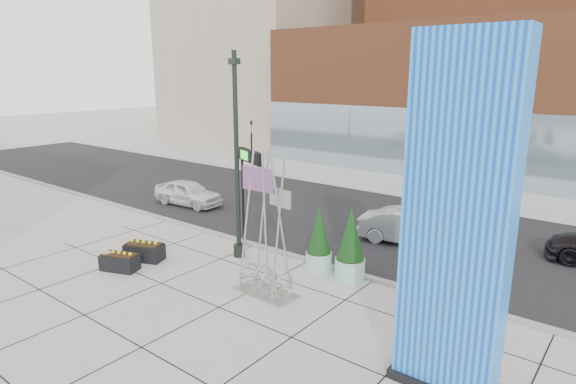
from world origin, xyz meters
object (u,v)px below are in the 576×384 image
Objects in this scene: public_art_sculpture at (266,258)px; car_white_west at (188,193)px; overhead_street_sign at (255,164)px; car_silver_mid at (411,228)px; blue_pylon at (457,228)px; lamp_post at (237,177)px; concrete_bollard at (107,261)px.

car_white_west is at bearing 154.63° from public_art_sculpture.
car_silver_mid is at bearing 67.49° from overhead_street_sign.
blue_pylon reaches higher than public_art_sculpture.
lamp_post is 1.88× the size of overhead_street_sign.
lamp_post is at bearing 128.13° from car_silver_mid.
public_art_sculpture is at bearing -31.77° from lamp_post.
overhead_street_sign is 1.04× the size of car_white_west.
car_silver_mid is (12.85, 1.79, 0.03)m from car_white_west.
car_silver_mid is (5.00, 4.70, -3.03)m from overhead_street_sign.
blue_pylon is at bearing -6.80° from public_art_sculpture.
lamp_post is at bearing -65.94° from overhead_street_sign.
public_art_sculpture is 7.41× the size of concrete_bollard.
car_silver_mid is (1.84, 7.76, -0.57)m from public_art_sculpture.
car_silver_mid reaches higher than concrete_bollard.
public_art_sculpture reaches higher than overhead_street_sign.
lamp_post is at bearing 151.33° from public_art_sculpture.
car_silver_mid is at bearing -87.39° from car_white_west.
concrete_bollard is 0.16× the size of car_white_west.
public_art_sculpture is 12.54m from car_white_west.
car_white_west is 0.93× the size of car_silver_mid.
public_art_sculpture is at bearing 155.64° from car_silver_mid.
lamp_post is 1.81× the size of car_silver_mid.
lamp_post reaches higher than overhead_street_sign.
public_art_sculpture is 6.75m from concrete_bollard.
blue_pylon is at bearing -162.36° from car_silver_mid.
lamp_post is 8.11m from car_silver_mid.
concrete_bollard is (-3.15, -4.13, -3.06)m from lamp_post.
car_white_west is at bearing 152.92° from lamp_post.
blue_pylon reaches higher than car_white_west.
overhead_street_sign is at bearing 89.78° from lamp_post.
car_silver_mid is (8.16, 9.93, 0.42)m from concrete_bollard.
lamp_post is at bearing 52.66° from concrete_bollard.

